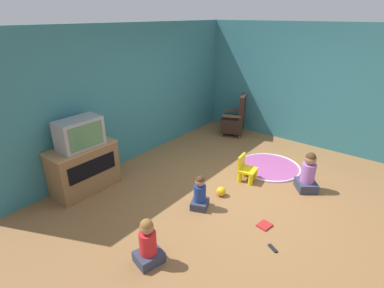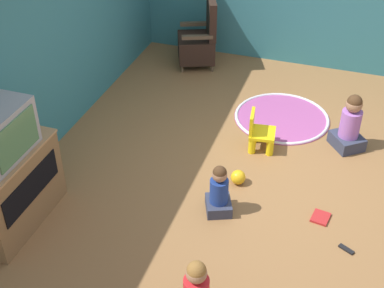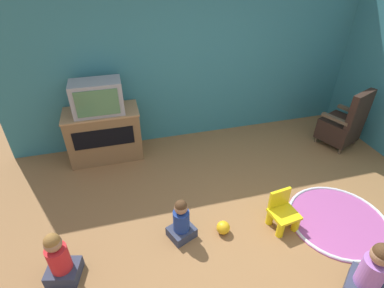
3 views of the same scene
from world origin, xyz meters
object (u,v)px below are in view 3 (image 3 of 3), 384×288
object	(u,v)px
television	(97,97)
child_watching_left	(181,221)
yellow_kid_chair	(283,214)
child_watching_center	(59,260)
tv_cabinet	(104,133)
child_watching_right	(371,274)
toy_ball	(223,228)
black_armchair	(343,125)

from	to	relation	value
television	child_watching_left	bearing A→B (deg)	-67.02
yellow_kid_chair	child_watching_center	distance (m)	2.45
tv_cabinet	child_watching_center	distance (m)	2.09
yellow_kid_chair	child_watching_right	bearing A→B (deg)	-77.72
child_watching_left	child_watching_right	bearing A→B (deg)	-58.73
television	toy_ball	distance (m)	2.45
tv_cabinet	child_watching_right	distance (m)	3.74
black_armchair	child_watching_left	bearing A→B (deg)	-0.91
television	yellow_kid_chair	bearing A→B (deg)	-45.04
child_watching_left	child_watching_center	distance (m)	1.28
toy_ball	child_watching_right	bearing A→B (deg)	-44.24
child_watching_center	toy_ball	size ratio (longest dim) A/B	3.91
television	yellow_kid_chair	xyz separation A→B (m)	(1.95, -1.95, -0.84)
television	black_armchair	xyz separation A→B (m)	(3.73, -0.64, -0.65)
yellow_kid_chair	child_watching_center	xyz separation A→B (m)	(-2.45, -0.04, 0.08)
child_watching_center	toy_ball	world-z (taller)	child_watching_center
child_watching_left	toy_ball	size ratio (longest dim) A/B	3.49
television	child_watching_left	size ratio (longest dim) A/B	1.26
child_watching_center	toy_ball	xyz separation A→B (m)	(1.74, 0.11, -0.19)
tv_cabinet	child_watching_left	bearing A→B (deg)	-67.48
child_watching_left	tv_cabinet	bearing A→B (deg)	89.60
child_watching_right	toy_ball	distance (m)	1.49
black_armchair	child_watching_left	xyz separation A→B (m)	(-2.97, -1.17, -0.14)
child_watching_left	yellow_kid_chair	bearing A→B (deg)	-30.02
tv_cabinet	toy_ball	size ratio (longest dim) A/B	6.86
yellow_kid_chair	child_watching_right	distance (m)	1.03
yellow_kid_chair	child_watching_right	size ratio (longest dim) A/B	0.68
toy_ball	television	bearing A→B (deg)	123.43
tv_cabinet	black_armchair	distance (m)	3.79
television	black_armchair	bearing A→B (deg)	-9.69
child_watching_center	television	bearing A→B (deg)	89.97
black_armchair	child_watching_center	size ratio (longest dim) A/B	1.62
yellow_kid_chair	child_watching_right	world-z (taller)	child_watching_right
child_watching_left	television	bearing A→B (deg)	90.06
yellow_kid_chair	tv_cabinet	bearing A→B (deg)	126.64
tv_cabinet	television	bearing A→B (deg)	-90.00
black_armchair	child_watching_right	world-z (taller)	black_armchair
yellow_kid_chair	toy_ball	world-z (taller)	yellow_kid_chair
yellow_kid_chair	black_armchair	bearing A→B (deg)	28.70
child_watching_right	child_watching_left	bearing A→B (deg)	105.95
tv_cabinet	yellow_kid_chair	distance (m)	2.80
television	child_watching_right	distance (m)	3.78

